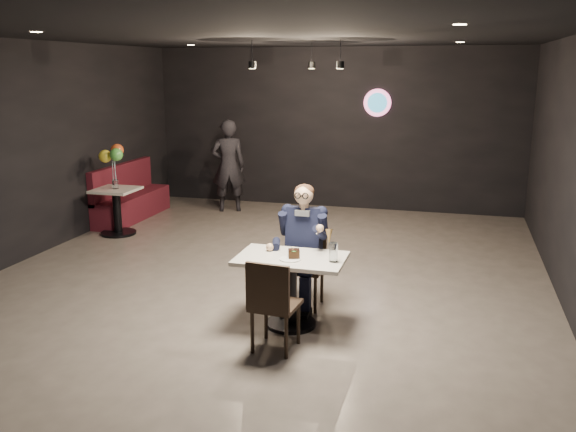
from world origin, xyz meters
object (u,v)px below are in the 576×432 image
(main_table, at_px, (291,291))
(sundae_glass, at_px, (333,252))
(booth_bench, at_px, (132,192))
(balloon_vase, at_px, (115,184))
(chair_near, at_px, (276,303))
(chair_far, at_px, (304,267))
(seated_man, at_px, (304,245))
(passerby, at_px, (228,166))
(side_table, at_px, (117,210))

(main_table, distance_m, sundae_glass, 0.65)
(booth_bench, height_order, balloon_vase, booth_bench)
(chair_near, bearing_deg, balloon_vase, 142.75)
(sundae_glass, distance_m, balloon_vase, 4.93)
(main_table, bearing_deg, booth_bench, 136.60)
(balloon_vase, bearing_deg, chair_far, -30.85)
(main_table, relative_size, booth_bench, 0.56)
(chair_near, bearing_deg, sundae_glass, 54.02)
(main_table, height_order, seated_man, seated_man)
(chair_far, distance_m, balloon_vase, 4.25)
(chair_near, height_order, passerby, passerby)
(chair_near, distance_m, sundae_glass, 0.78)
(passerby, bearing_deg, main_table, 95.88)
(seated_man, xyz_separation_m, balloon_vase, (-3.64, 2.17, 0.10))
(chair_near, bearing_deg, passerby, 119.96)
(seated_man, bearing_deg, chair_far, 0.00)
(chair_near, distance_m, passerby, 5.88)
(booth_bench, distance_m, side_table, 1.05)
(sundae_glass, distance_m, side_table, 4.95)
(seated_man, relative_size, balloon_vase, 10.08)
(sundae_glass, relative_size, booth_bench, 0.10)
(chair_far, relative_size, sundae_glass, 4.76)
(booth_bench, bearing_deg, main_table, -43.40)
(chair_near, relative_size, booth_bench, 0.47)
(chair_near, xyz_separation_m, balloon_vase, (-3.64, 3.28, 0.36))
(main_table, xyz_separation_m, balloon_vase, (-3.64, 2.72, 0.45))
(booth_bench, relative_size, balloon_vase, 13.64)
(side_table, bearing_deg, chair_near, -42.05)
(booth_bench, relative_size, side_table, 2.42)
(chair_far, relative_size, balloon_vase, 6.44)
(seated_man, xyz_separation_m, side_table, (-3.64, 2.17, -0.32))
(seated_man, height_order, balloon_vase, seated_man)
(chair_far, height_order, balloon_vase, chair_far)
(chair_far, relative_size, side_table, 1.14)
(chair_far, bearing_deg, balloon_vase, 149.15)
(sundae_glass, height_order, passerby, passerby)
(chair_near, relative_size, sundae_glass, 4.76)
(balloon_vase, bearing_deg, seated_man, -30.85)
(balloon_vase, height_order, passerby, passerby)
(main_table, xyz_separation_m, sundae_glass, (0.45, -0.04, 0.47))
(chair_far, bearing_deg, sundae_glass, -53.05)
(booth_bench, xyz_separation_m, balloon_vase, (0.30, -1.00, 0.33))
(chair_far, height_order, seated_man, seated_man)
(side_table, height_order, passerby, passerby)
(chair_near, bearing_deg, booth_bench, 137.41)
(main_table, relative_size, sundae_glass, 5.70)
(seated_man, relative_size, sundae_glass, 7.46)
(chair_near, relative_size, passerby, 0.54)
(main_table, height_order, booth_bench, booth_bench)
(main_table, height_order, side_table, side_table)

